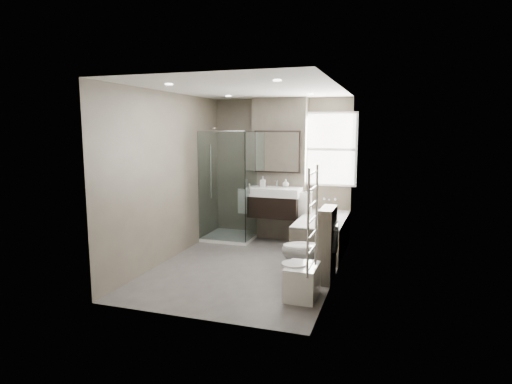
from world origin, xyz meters
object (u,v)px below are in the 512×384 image
at_px(vanity, 274,202).
at_px(bidet, 301,281).
at_px(bathtub, 322,233).
at_px(toilet, 309,250).

relative_size(vanity, bidet, 1.80).
bearing_deg(bathtub, bidet, -87.53).
xyz_separation_m(toilet, bidet, (0.04, -0.71, -0.18)).
relative_size(bathtub, bidet, 3.04).
distance_m(bathtub, bidet, 2.07).
distance_m(bathtub, toilet, 1.36).
height_order(vanity, bidet, vanity).
xyz_separation_m(vanity, toilet, (0.97, -1.68, -0.35)).
distance_m(vanity, bidet, 2.65).
xyz_separation_m(vanity, bidet, (1.01, -2.39, -0.53)).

